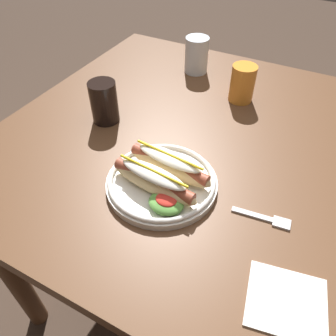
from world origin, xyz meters
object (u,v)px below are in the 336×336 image
water_cup (197,55)px  soda_cup (104,102)px  extra_cup (244,84)px  napkin (286,302)px  hot_dog_plate (162,178)px  fork (266,219)px

water_cup → soda_cup: bearing=-105.4°
extra_cup → napkin: size_ratio=0.84×
soda_cup → hot_dog_plate: bearing=-30.7°
fork → water_cup: 0.65m
fork → extra_cup: extra_cup is taller
soda_cup → water_cup: 0.39m
hot_dog_plate → napkin: size_ratio=1.92×
soda_cup → extra_cup: (0.30, 0.28, -0.00)m
fork → water_cup: size_ratio=1.04×
water_cup → napkin: 0.82m
soda_cup → napkin: soda_cup is taller
water_cup → extra_cup: water_cup is taller
fork → extra_cup: size_ratio=1.12×
fork → napkin: size_ratio=0.93×
water_cup → hot_dog_plate: bearing=-73.5°
soda_cup → napkin: 0.64m
water_cup → extra_cup: (0.20, -0.10, -0.00)m
fork → water_cup: bearing=120.8°
hot_dog_plate → napkin: hot_dog_plate is taller
hot_dog_plate → water_cup: (-0.16, 0.53, 0.03)m
water_cup → extra_cup: bearing=-27.4°
fork → soda_cup: (-0.49, 0.14, 0.06)m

